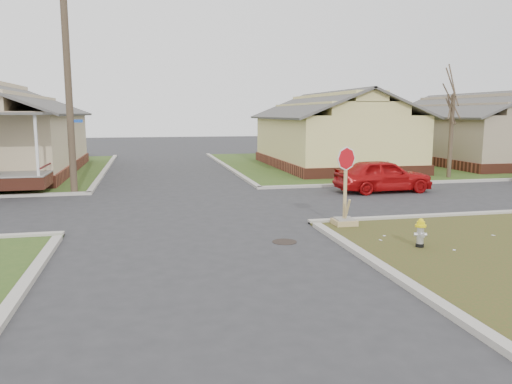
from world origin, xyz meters
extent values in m
plane|color=#2D2D2F|center=(0.00, 0.00, 0.00)|extent=(120.00, 120.00, 0.00)
cube|color=#314E1B|center=(22.00, 18.00, 0.03)|extent=(37.00, 19.00, 0.05)
cylinder|color=black|center=(2.20, -0.50, 0.01)|extent=(0.64, 0.64, 0.01)
cube|color=brown|center=(10.00, 16.50, 0.30)|extent=(7.20, 11.20, 0.60)
cube|color=#E3D785|center=(10.00, 16.50, 1.90)|extent=(7.00, 11.00, 2.60)
cube|color=brown|center=(20.00, 16.50, 0.30)|extent=(7.20, 11.20, 0.60)
cube|color=tan|center=(20.00, 16.50, 1.90)|extent=(7.00, 11.00, 2.60)
cylinder|color=#403125|center=(-4.20, 8.90, 4.50)|extent=(0.28, 0.28, 9.00)
cylinder|color=#403125|center=(14.00, 10.20, 2.15)|extent=(0.22, 0.22, 4.20)
cylinder|color=black|center=(5.27, -1.86, 0.09)|extent=(0.20, 0.20, 0.09)
cylinder|color=#BCBCC1|center=(5.27, -1.86, 0.34)|extent=(0.17, 0.17, 0.41)
sphere|color=#BCBCC1|center=(5.27, -1.86, 0.55)|extent=(0.17, 0.17, 0.17)
cylinder|color=yellow|center=(5.27, -1.86, 0.59)|extent=(0.27, 0.27, 0.05)
cylinder|color=yellow|center=(5.27, -1.86, 0.65)|extent=(0.20, 0.20, 0.09)
sphere|color=yellow|center=(5.27, -1.86, 0.70)|extent=(0.13, 0.13, 0.13)
cube|color=tan|center=(4.42, 0.89, 0.13)|extent=(0.64, 0.64, 0.15)
cube|color=gray|center=(4.42, 0.89, 0.23)|extent=(0.52, 0.52, 0.04)
cube|color=tan|center=(4.42, 0.89, 1.24)|extent=(0.09, 0.05, 2.17)
cylinder|color=#B30B15|center=(4.42, 0.84, 2.01)|extent=(0.58, 0.25, 0.62)
cylinder|color=silver|center=(4.42, 0.86, 2.01)|extent=(0.66, 0.29, 0.70)
imported|color=#AA0C0D|center=(8.56, 6.72, 0.70)|extent=(4.14, 1.73, 1.40)
camera|label=1|loc=(-1.23, -12.64, 3.30)|focal=35.00mm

